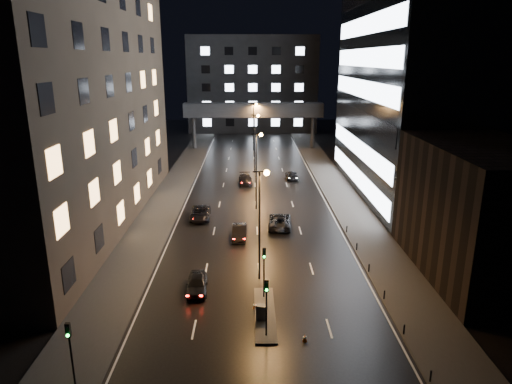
% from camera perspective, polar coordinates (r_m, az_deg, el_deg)
% --- Properties ---
extents(ground, '(160.00, 160.00, 0.00)m').
position_cam_1_polar(ground, '(72.03, -0.11, 0.90)').
color(ground, black).
rests_on(ground, ground).
extents(sidewalk_left, '(5.00, 110.00, 0.15)m').
position_cam_1_polar(sidewalk_left, '(68.21, -10.62, -0.21)').
color(sidewalk_left, '#383533').
rests_on(sidewalk_left, ground).
extents(sidewalk_right, '(5.00, 110.00, 0.15)m').
position_cam_1_polar(sidewalk_right, '(68.51, 10.45, -0.13)').
color(sidewalk_right, '#383533').
rests_on(sidewalk_right, ground).
extents(building_left, '(15.00, 48.00, 40.00)m').
position_cam_1_polar(building_left, '(57.66, -23.84, 15.84)').
color(building_left, '#2D2319').
rests_on(building_left, ground).
extents(building_right_low, '(10.00, 18.00, 12.00)m').
position_cam_1_polar(building_right_low, '(45.65, 26.41, -2.21)').
color(building_right_low, black).
rests_on(building_right_low, ground).
extents(building_right_glass, '(20.00, 36.00, 45.00)m').
position_cam_1_polar(building_right_glass, '(70.41, 21.83, 17.95)').
color(building_right_glass, black).
rests_on(building_right_glass, ground).
extents(building_far, '(34.00, 14.00, 25.00)m').
position_cam_1_polar(building_far, '(127.60, -0.44, 13.35)').
color(building_far, '#333335').
rests_on(building_far, ground).
extents(skybridge, '(30.00, 3.00, 10.00)m').
position_cam_1_polar(skybridge, '(100.02, -0.33, 10.13)').
color(skybridge, '#333335').
rests_on(skybridge, ground).
extents(median_island, '(1.60, 8.00, 0.15)m').
position_cam_1_polar(median_island, '(36.80, 1.11, -14.95)').
color(median_island, '#383533').
rests_on(median_island, ground).
extents(traffic_signal_near, '(0.28, 0.34, 4.40)m').
position_cam_1_polar(traffic_signal_near, '(37.56, 1.01, -9.03)').
color(traffic_signal_near, black).
rests_on(traffic_signal_near, median_island).
extents(traffic_signal_far, '(0.28, 0.34, 4.40)m').
position_cam_1_polar(traffic_signal_far, '(32.68, 1.32, -13.17)').
color(traffic_signal_far, black).
rests_on(traffic_signal_far, median_island).
extents(traffic_signal_corner, '(0.28, 0.34, 4.40)m').
position_cam_1_polar(traffic_signal_corner, '(30.44, -22.23, -17.28)').
color(traffic_signal_corner, black).
rests_on(traffic_signal_corner, ground).
extents(bollard_row, '(0.12, 25.12, 0.90)m').
position_cam_1_polar(bollard_row, '(41.99, 14.78, -10.74)').
color(bollard_row, black).
rests_on(bollard_row, ground).
extents(streetlight_near, '(1.45, 0.50, 10.15)m').
position_cam_1_polar(streetlight_near, '(39.53, 0.68, -2.38)').
color(streetlight_near, black).
rests_on(streetlight_near, ground).
extents(streetlight_mid_a, '(1.45, 0.50, 10.15)m').
position_cam_1_polar(streetlight_mid_a, '(58.82, 0.18, 3.89)').
color(streetlight_mid_a, black).
rests_on(streetlight_mid_a, ground).
extents(streetlight_mid_b, '(1.45, 0.50, 10.15)m').
position_cam_1_polar(streetlight_mid_b, '(78.46, -0.07, 7.05)').
color(streetlight_mid_b, black).
rests_on(streetlight_mid_b, ground).
extents(streetlight_far, '(1.45, 0.50, 10.15)m').
position_cam_1_polar(streetlight_far, '(98.25, -0.22, 8.93)').
color(streetlight_far, black).
rests_on(streetlight_far, ground).
extents(car_away_a, '(1.97, 4.35, 1.45)m').
position_cam_1_polar(car_away_a, '(40.02, -7.38, -11.28)').
color(car_away_a, black).
rests_on(car_away_a, ground).
extents(car_away_b, '(1.59, 4.44, 1.46)m').
position_cam_1_polar(car_away_b, '(50.75, -2.09, -4.99)').
color(car_away_b, black).
rests_on(car_away_b, ground).
extents(car_away_c, '(2.59, 5.30, 1.45)m').
position_cam_1_polar(car_away_c, '(57.09, -6.99, -2.64)').
color(car_away_c, black).
rests_on(car_away_c, ground).
extents(car_away_d, '(2.36, 5.11, 1.45)m').
position_cam_1_polar(car_away_d, '(72.37, -1.31, 1.57)').
color(car_away_d, black).
rests_on(car_away_d, ground).
extents(car_toward_a, '(2.96, 5.68, 1.53)m').
position_cam_1_polar(car_toward_a, '(54.00, 2.97, -3.62)').
color(car_toward_a, black).
rests_on(car_toward_a, ground).
extents(car_toward_b, '(1.92, 4.58, 1.32)m').
position_cam_1_polar(car_toward_b, '(75.57, 4.50, 2.11)').
color(car_toward_b, black).
rests_on(car_toward_b, ground).
extents(utility_cabinet, '(0.85, 0.68, 1.18)m').
position_cam_1_polar(utility_cabinet, '(35.69, 0.69, -14.78)').
color(utility_cabinet, '#474749').
rests_on(utility_cabinet, median_island).
extents(cone_a, '(0.42, 0.42, 0.46)m').
position_cam_1_polar(cone_a, '(37.50, -0.14, -14.02)').
color(cone_a, orange).
rests_on(cone_a, ground).
extents(cone_b, '(0.42, 0.42, 0.57)m').
position_cam_1_polar(cone_b, '(33.88, 6.12, -17.68)').
color(cone_b, '#FF5A0D').
rests_on(cone_b, ground).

